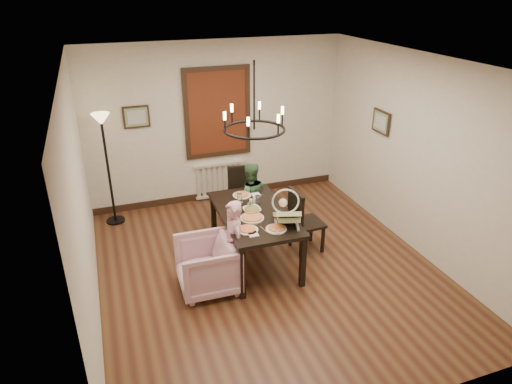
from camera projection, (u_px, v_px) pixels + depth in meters
room_shell at (260, 167)px, 6.07m from camera, size 4.51×5.00×2.81m
dining_table at (254, 218)px, 6.27m from camera, size 0.98×1.68×0.78m
chair_far at (244, 198)px, 7.29m from camera, size 0.47×0.47×0.98m
chair_right at (307, 220)px, 6.63m from camera, size 0.46×0.46×0.99m
armchair at (207, 265)px, 5.83m from camera, size 0.79×0.77×0.70m
elderly_woman at (233, 250)px, 5.88m from camera, size 0.26×0.37×0.98m
seated_man at (250, 205)px, 7.08m from camera, size 0.51×0.41×0.97m
baby_bouncer at (287, 213)px, 5.85m from camera, size 0.51×0.60×0.33m
salad_bowl at (252, 210)px, 6.21m from camera, size 0.29×0.29×0.07m
pizza_platter at (252, 217)px, 6.05m from camera, size 0.32×0.32×0.04m
drinking_glass at (249, 207)px, 6.23m from camera, size 0.06×0.06×0.12m
window_blinds at (218, 113)px, 7.77m from camera, size 1.00×0.03×1.40m
radiator at (220, 179)px, 8.32m from camera, size 0.92×0.12×0.62m
picture_back at (136, 117)px, 7.35m from camera, size 0.42×0.03×0.36m
picture_right at (381, 122)px, 7.09m from camera, size 0.03×0.42×0.36m
floor_lamp at (109, 171)px, 7.23m from camera, size 0.30×0.30×1.80m
chandelier at (254, 129)px, 5.74m from camera, size 0.80×0.80×0.04m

